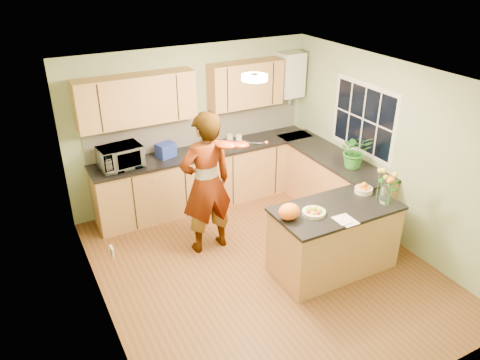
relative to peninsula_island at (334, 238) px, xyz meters
name	(u,v)px	position (x,y,z in m)	size (l,w,h in m)	color
floor	(263,268)	(-0.80, 0.40, -0.46)	(4.50, 4.50, 0.00)	brown
ceiling	(268,80)	(-0.80, 0.40, 2.04)	(4.00, 4.50, 0.02)	white
wall_back	(193,126)	(-0.80, 2.65, 0.79)	(4.00, 0.02, 2.50)	gray
wall_front	(406,294)	(-0.80, -1.85, 0.79)	(4.00, 0.02, 2.50)	gray
wall_left	(96,225)	(-2.80, 0.40, 0.79)	(0.02, 4.50, 2.50)	gray
wall_right	(391,152)	(1.20, 0.40, 0.79)	(0.02, 4.50, 2.50)	gray
back_counter	(208,176)	(-0.70, 2.35, 0.01)	(3.64, 0.62, 0.94)	#B87949
right_counter	(330,183)	(0.90, 1.25, 0.01)	(0.62, 2.24, 0.94)	#B87949
splashback	(199,128)	(-0.70, 2.64, 0.74)	(3.60, 0.02, 0.52)	silver
upper_cabinets	(184,93)	(-0.97, 2.48, 1.39)	(3.20, 0.34, 0.70)	#B87949
boiler	(291,75)	(0.90, 2.49, 1.44)	(0.40, 0.30, 0.86)	silver
window_right	(363,119)	(1.20, 1.00, 1.09)	(0.01, 1.30, 1.05)	silver
light_switch	(112,251)	(-2.78, -0.20, 0.84)	(0.02, 0.09, 0.09)	silver
ceiling_lamp	(255,77)	(-0.80, 0.70, 2.00)	(0.30, 0.30, 0.07)	#FFEABF
peninsula_island	(334,238)	(0.00, 0.00, 0.00)	(1.59, 0.81, 0.91)	#B87949
fruit_dish	(314,211)	(-0.35, 0.00, 0.49)	(0.28, 0.28, 0.10)	beige
orange_bowl	(364,188)	(0.55, 0.15, 0.51)	(0.23, 0.23, 0.14)	beige
flower_vase	(388,179)	(0.60, -0.18, 0.79)	(0.27, 0.27, 0.50)	silver
orange_bag	(289,212)	(-0.67, 0.05, 0.55)	(0.26, 0.22, 0.20)	orange
papers	(346,220)	(-0.10, -0.30, 0.46)	(0.19, 0.27, 0.01)	white
violinist	(206,184)	(-1.23, 1.18, 0.54)	(0.73, 0.48, 1.99)	tan
violin	(227,145)	(-1.03, 0.96, 1.13)	(0.67, 0.27, 0.13)	#540D05
microwave	(120,157)	(-2.06, 2.32, 0.65)	(0.59, 0.40, 0.33)	silver
blue_box	(166,150)	(-1.35, 2.39, 0.59)	(0.27, 0.20, 0.21)	#203496
kettle	(211,142)	(-0.65, 2.31, 0.61)	(0.17, 0.17, 0.31)	silver
jar_cream	(230,139)	(-0.27, 2.40, 0.56)	(0.10, 0.10, 0.16)	beige
jar_white	(239,139)	(-0.15, 2.33, 0.56)	(0.10, 0.10, 0.15)	silver
potted_plant	(355,151)	(0.90, 0.77, 0.73)	(0.45, 0.39, 0.50)	#2E7A28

